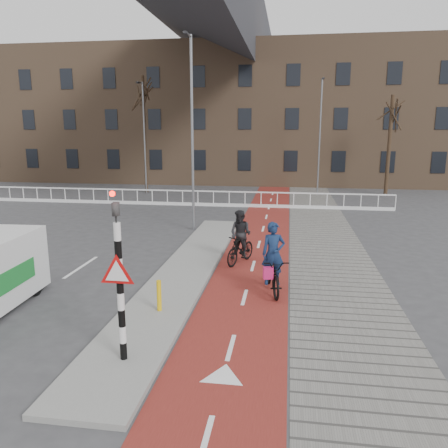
# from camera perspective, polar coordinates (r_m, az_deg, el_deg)

# --- Properties ---
(ground) EXTENTS (120.00, 120.00, 0.00)m
(ground) POSITION_cam_1_polar(r_m,az_deg,el_deg) (11.24, -6.20, -12.86)
(ground) COLOR #38383A
(ground) RESTS_ON ground
(bike_lane) EXTENTS (2.50, 60.00, 0.01)m
(bike_lane) POSITION_cam_1_polar(r_m,az_deg,el_deg) (20.42, 4.97, -1.25)
(bike_lane) COLOR maroon
(bike_lane) RESTS_ON ground
(sidewalk) EXTENTS (3.00, 60.00, 0.01)m
(sidewalk) POSITION_cam_1_polar(r_m,az_deg,el_deg) (20.46, 12.82, -1.49)
(sidewalk) COLOR slate
(sidewalk) RESTS_ON ground
(curb_island) EXTENTS (1.80, 16.00, 0.12)m
(curb_island) POSITION_cam_1_polar(r_m,az_deg,el_deg) (14.99, -4.96, -6.06)
(curb_island) COLOR gray
(curb_island) RESTS_ON ground
(traffic_signal) EXTENTS (0.80, 0.80, 3.68)m
(traffic_signal) POSITION_cam_1_polar(r_m,az_deg,el_deg) (8.90, -13.56, -6.20)
(traffic_signal) COLOR black
(traffic_signal) RESTS_ON curb_island
(bollard) EXTENTS (0.12, 0.12, 0.82)m
(bollard) POSITION_cam_1_polar(r_m,az_deg,el_deg) (11.61, -8.48, -9.23)
(bollard) COLOR #E9B60C
(bollard) RESTS_ON curb_island
(cyclist_near) EXTENTS (1.13, 2.16, 2.12)m
(cyclist_near) POSITION_cam_1_polar(r_m,az_deg,el_deg) (13.06, 6.40, -5.83)
(cyclist_near) COLOR black
(cyclist_near) RESTS_ON bike_lane
(cyclist_far) EXTENTS (1.20, 1.86, 1.95)m
(cyclist_far) POSITION_cam_1_polar(r_m,az_deg,el_deg) (15.67, 2.17, -2.32)
(cyclist_far) COLOR black
(cyclist_far) RESTS_ON bike_lane
(railing) EXTENTS (28.00, 0.10, 0.99)m
(railing) POSITION_cam_1_polar(r_m,az_deg,el_deg) (28.25, -7.40, 3.09)
(railing) COLOR silver
(railing) RESTS_ON ground
(townhouse_row) EXTENTS (46.00, 10.00, 15.90)m
(townhouse_row) POSITION_cam_1_polar(r_m,az_deg,el_deg) (42.32, 0.77, 16.39)
(townhouse_row) COLOR #7F6047
(townhouse_row) RESTS_ON ground
(tree_mid) EXTENTS (0.24, 0.24, 8.62)m
(tree_mid) POSITION_cam_1_polar(r_m,az_deg,el_deg) (34.03, -10.33, 11.30)
(tree_mid) COLOR black
(tree_mid) RESTS_ON ground
(tree_right) EXTENTS (0.27, 0.27, 7.17)m
(tree_right) POSITION_cam_1_polar(r_m,az_deg,el_deg) (34.53, 20.77, 9.53)
(tree_right) COLOR black
(tree_right) RESTS_ON ground
(streetlight_near) EXTENTS (0.12, 0.12, 8.87)m
(streetlight_near) POSITION_cam_1_polar(r_m,az_deg,el_deg) (20.64, -4.16, 11.33)
(streetlight_near) COLOR slate
(streetlight_near) RESTS_ON ground
(streetlight_left) EXTENTS (0.12, 0.12, 8.14)m
(streetlight_left) POSITION_cam_1_polar(r_m,az_deg,el_deg) (33.69, -10.34, 10.89)
(streetlight_left) COLOR slate
(streetlight_left) RESTS_ON ground
(streetlight_right) EXTENTS (0.12, 0.12, 8.43)m
(streetlight_right) POSITION_cam_1_polar(r_m,az_deg,el_deg) (33.96, 12.39, 11.06)
(streetlight_right) COLOR slate
(streetlight_right) RESTS_ON ground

